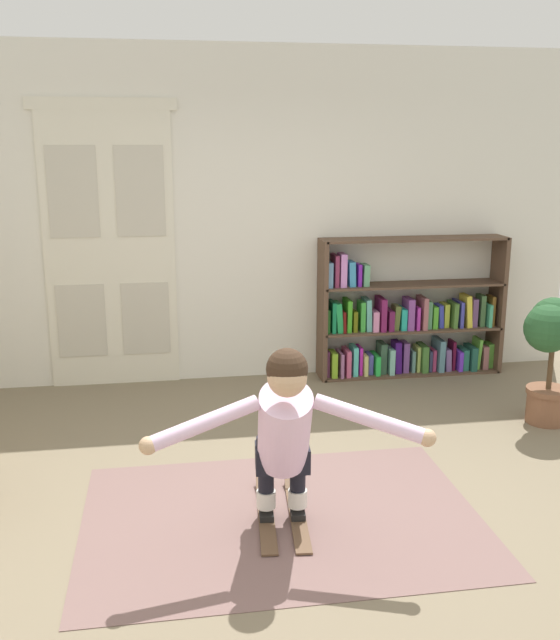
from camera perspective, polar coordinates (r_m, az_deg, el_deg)
The scene contains 8 objects.
ground_plane at distance 4.34m, azimuth 1.96°, elevation -15.03°, with size 7.20×7.20×0.00m, color #766952.
back_wall at distance 6.40m, azimuth -2.47°, elevation 8.14°, with size 6.00×0.10×2.90m, color silver.
double_door at distance 6.34m, azimuth -13.33°, elevation 5.71°, with size 1.22×0.05×2.45m.
rug at distance 4.28m, azimuth 0.15°, elevation -15.40°, with size 2.27×1.63×0.01m, color #765A55.
bookshelf at distance 6.68m, azimuth 9.90°, elevation -0.12°, with size 1.70×0.30×1.27m.
potted_plant at distance 5.73m, azimuth 20.54°, elevation -1.71°, with size 0.45×0.47×0.97m.
skis_pair at distance 4.30m, azimuth 0.12°, elevation -14.98°, with size 0.34×0.84×0.07m.
person_skier at distance 3.82m, azimuth 0.37°, elevation -8.46°, with size 1.45×0.71×1.05m.
Camera 1 is at (-0.75, -3.72, 2.11)m, focal length 40.37 mm.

